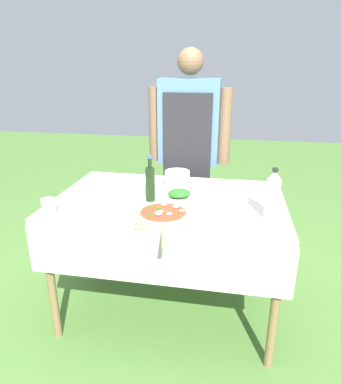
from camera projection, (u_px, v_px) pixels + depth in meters
The scene contains 10 objects.
ground_plane at pixel (169, 307), 2.38m from camera, with size 12.00×12.00×0.00m, color #517F38.
prep_table at pixel (169, 211), 2.13m from camera, with size 1.40×0.90×0.82m.
person_cook at pixel (189, 143), 2.70m from camera, with size 0.64×0.22×1.71m.
pizza_on_peel at pixel (163, 215), 1.83m from camera, with size 0.36×0.52×0.05m.
oil_bottle at pixel (150, 183), 2.03m from camera, with size 0.06×0.06×0.28m.
water_bottle at pixel (273, 195), 1.77m from camera, with size 0.07×0.07×0.28m.
herb_container at pixel (179, 194), 2.09m from camera, with size 0.21×0.20×0.06m.
mixing_tub at pixel (177, 179), 2.28m from camera, with size 0.17×0.17×0.11m, color silver.
plate_stack at pixel (117, 195), 2.10m from camera, with size 0.28×0.28×0.03m.
sauce_jar at pixel (48, 208), 1.84m from camera, with size 0.07×0.07×0.10m.
Camera 1 is at (0.36, -1.93, 1.58)m, focal length 32.00 mm.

